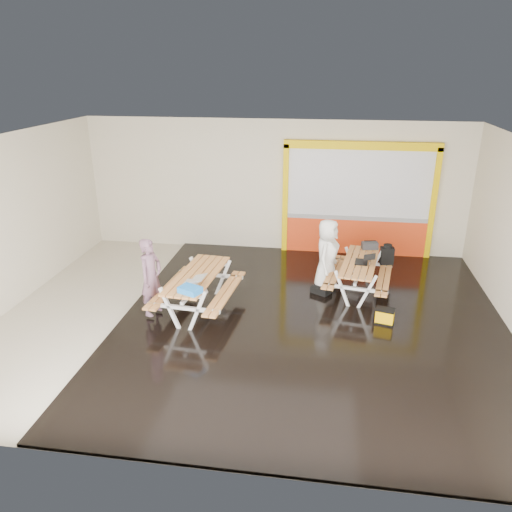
% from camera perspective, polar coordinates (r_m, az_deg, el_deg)
% --- Properties ---
extents(room, '(10.02, 8.02, 3.52)m').
position_cam_1_polar(room, '(9.26, -0.83, 2.32)').
color(room, beige).
rests_on(room, ground).
extents(deck, '(7.50, 7.98, 0.05)m').
position_cam_1_polar(deck, '(9.86, 6.48, -7.58)').
color(deck, black).
rests_on(deck, room).
extents(kiosk, '(3.88, 0.16, 3.00)m').
position_cam_1_polar(kiosk, '(13.02, 11.70, 6.11)').
color(kiosk, red).
rests_on(kiosk, room).
extents(picnic_table_left, '(1.62, 2.24, 0.85)m').
position_cam_1_polar(picnic_table_left, '(10.00, -6.79, -3.15)').
color(picnic_table_left, '#C07D40').
rests_on(picnic_table_left, deck).
extents(picnic_table_right, '(1.62, 2.15, 0.79)m').
position_cam_1_polar(picnic_table_right, '(10.96, 11.91, -1.48)').
color(picnic_table_right, '#C07D40').
rests_on(picnic_table_right, deck).
extents(person_left, '(0.52, 0.65, 1.57)m').
position_cam_1_polar(person_left, '(9.85, -12.09, -2.38)').
color(person_left, '#69495B').
rests_on(person_left, deck).
extents(person_right, '(0.71, 0.92, 1.67)m').
position_cam_1_polar(person_right, '(10.97, 8.24, 0.04)').
color(person_right, white).
rests_on(person_right, deck).
extents(laptop_left, '(0.45, 0.41, 0.18)m').
position_cam_1_polar(laptop_left, '(9.45, -7.28, -2.96)').
color(laptop_left, silver).
rests_on(laptop_left, picnic_table_left).
extents(laptop_right, '(0.46, 0.41, 0.18)m').
position_cam_1_polar(laptop_right, '(10.81, 12.46, -0.48)').
color(laptop_right, black).
rests_on(laptop_right, picnic_table_right).
extents(blue_pouch, '(0.47, 0.42, 0.12)m').
position_cam_1_polar(blue_pouch, '(9.13, -7.66, -3.92)').
color(blue_pouch, blue).
rests_on(blue_pouch, picnic_table_left).
extents(toolbox, '(0.39, 0.24, 0.21)m').
position_cam_1_polar(toolbox, '(11.64, 13.06, 1.19)').
color(toolbox, black).
rests_on(toolbox, picnic_table_right).
extents(backpack, '(0.31, 0.22, 0.49)m').
position_cam_1_polar(backpack, '(11.61, 14.96, 0.14)').
color(backpack, black).
rests_on(backpack, picnic_table_right).
extents(dark_case, '(0.50, 0.46, 0.15)m').
position_cam_1_polar(dark_case, '(10.98, 7.58, -3.88)').
color(dark_case, black).
rests_on(dark_case, deck).
extents(fluke_bag, '(0.41, 0.31, 0.31)m').
position_cam_1_polar(fluke_bag, '(9.94, 14.71, -6.80)').
color(fluke_bag, black).
rests_on(fluke_bag, deck).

